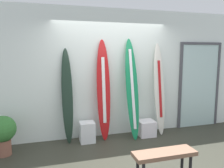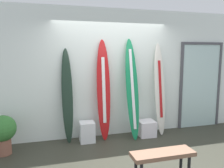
{
  "view_description": "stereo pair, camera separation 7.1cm",
  "coord_description": "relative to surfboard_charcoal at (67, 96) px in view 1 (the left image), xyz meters",
  "views": [
    {
      "loc": [
        -1.36,
        -3.49,
        1.84
      ],
      "look_at": [
        -0.06,
        0.95,
        1.2
      ],
      "focal_mm": 35.63,
      "sensor_mm": 36.0,
      "label": 1
    },
    {
      "loc": [
        -1.29,
        -3.51,
        1.84
      ],
      "look_at": [
        -0.06,
        0.95,
        1.2
      ],
      "focal_mm": 35.63,
      "sensor_mm": 36.0,
      "label": 2
    }
  ],
  "objects": [
    {
      "name": "wall_back",
      "position": [
        0.98,
        0.26,
        0.43
      ],
      "size": [
        7.2,
        0.2,
        2.8
      ],
      "primitive_type": "cube",
      "color": "silver",
      "rests_on": "ground"
    },
    {
      "name": "ground",
      "position": [
        0.98,
        -1.04,
        -0.99
      ],
      "size": [
        8.0,
        8.0,
        0.04
      ],
      "primitive_type": "cube",
      "color": "#323227"
    },
    {
      "name": "bench",
      "position": [
        1.17,
        -1.89,
        -0.57
      ],
      "size": [
        0.91,
        0.29,
        0.47
      ],
      "color": "#855F49",
      "rests_on": "ground"
    },
    {
      "name": "display_block_center",
      "position": [
        1.72,
        -0.12,
        -0.8
      ],
      "size": [
        0.37,
        0.37,
        0.34
      ],
      "color": "white",
      "rests_on": "ground"
    },
    {
      "name": "potted_plant",
      "position": [
        -1.18,
        -0.29,
        -0.54
      ],
      "size": [
        0.47,
        0.47,
        0.73
      ],
      "color": "brown",
      "rests_on": "ground"
    },
    {
      "name": "glass_door",
      "position": [
        3.27,
        0.14,
        0.11
      ],
      "size": [
        1.15,
        0.06,
        2.11
      ],
      "color": "silver",
      "rests_on": "ground"
    },
    {
      "name": "surfboard_emerald",
      "position": [
        1.37,
        -0.11,
        0.09
      ],
      "size": [
        0.29,
        0.5,
        2.16
      ],
      "color": "#157C4A",
      "rests_on": "ground"
    },
    {
      "name": "surfboard_ivory",
      "position": [
        2.06,
        -0.04,
        0.06
      ],
      "size": [
        0.26,
        0.37,
        2.08
      ],
      "color": "silver",
      "rests_on": "ground"
    },
    {
      "name": "surfboard_charcoal",
      "position": [
        0.0,
        0.0,
        0.0
      ],
      "size": [
        0.24,
        0.3,
        1.95
      ],
      "color": "#1B2D22",
      "rests_on": "ground"
    },
    {
      "name": "display_block_left",
      "position": [
        0.38,
        -0.11,
        -0.76
      ],
      "size": [
        0.3,
        0.3,
        0.42
      ],
      "color": "silver",
      "rests_on": "ground"
    },
    {
      "name": "surfboard_crimson",
      "position": [
        0.76,
        -0.02,
        0.08
      ],
      "size": [
        0.29,
        0.33,
        2.14
      ],
      "color": "#B51517",
      "rests_on": "ground"
    }
  ]
}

